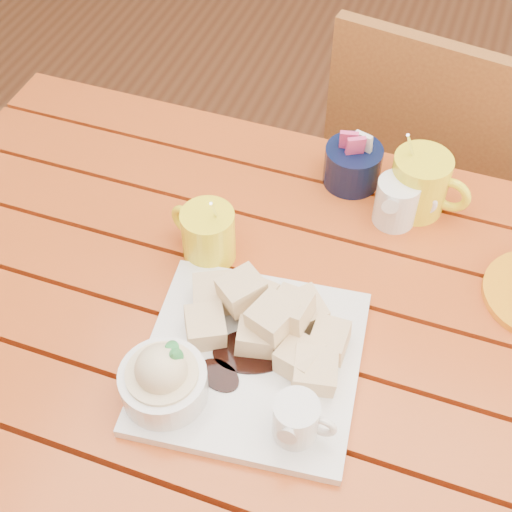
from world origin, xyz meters
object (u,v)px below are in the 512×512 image
at_px(coffee_mug_left, 207,234).
at_px(chair_far, 430,176).
at_px(table, 254,348).
at_px(coffee_mug_right, 421,183).
at_px(dessert_plate, 236,358).

bearing_deg(coffee_mug_left, chair_far, 83.24).
relative_size(table, coffee_mug_right, 7.79).
relative_size(coffee_mug_left, coffee_mug_right, 0.87).
bearing_deg(coffee_mug_right, dessert_plate, -103.84).
relative_size(dessert_plate, coffee_mug_right, 2.07).
bearing_deg(coffee_mug_right, table, -113.31).
xyz_separation_m(dessert_plate, chair_far, (0.17, 0.75, -0.28)).
xyz_separation_m(coffee_mug_right, chair_far, (0.00, 0.36, -0.30)).
distance_m(table, coffee_mug_right, 0.37).
bearing_deg(dessert_plate, table, 97.12).
distance_m(coffee_mug_right, chair_far, 0.47).
relative_size(table, dessert_plate, 3.76).
bearing_deg(table, coffee_mug_left, 144.23).
height_order(table, coffee_mug_left, coffee_mug_left).
distance_m(dessert_plate, chair_far, 0.82).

